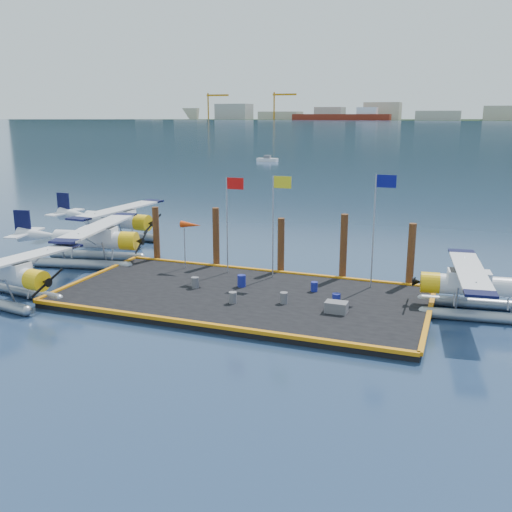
% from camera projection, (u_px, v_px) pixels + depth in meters
% --- Properties ---
extents(ground, '(4000.00, 4000.00, 0.00)m').
position_uv_depth(ground, '(242.00, 301.00, 31.82)').
color(ground, '#172946').
rests_on(ground, ground).
extents(dock, '(20.00, 10.00, 0.40)m').
position_uv_depth(dock, '(242.00, 297.00, 31.78)').
color(dock, black).
rests_on(dock, ground).
extents(dock_bumpers, '(20.25, 10.25, 0.18)m').
position_uv_depth(dock_bumpers, '(242.00, 292.00, 31.70)').
color(dock_bumpers, '#C9780B').
rests_on(dock_bumpers, dock).
extents(seaplane_a, '(8.50, 9.34, 3.30)m').
position_uv_depth(seaplane_a, '(7.00, 277.00, 31.25)').
color(seaplane_a, gray).
rests_on(seaplane_a, ground).
extents(seaplane_b, '(9.49, 10.36, 3.66)m').
position_uv_depth(seaplane_b, '(93.00, 242.00, 39.10)').
color(seaplane_b, gray).
rests_on(seaplane_b, ground).
extents(seaplane_c, '(9.55, 10.53, 3.74)m').
position_uv_depth(seaplane_c, '(115.00, 222.00, 45.91)').
color(seaplane_c, gray).
rests_on(seaplane_c, ground).
extents(seaplane_d, '(8.29, 9.15, 3.24)m').
position_uv_depth(seaplane_d, '(476.00, 289.00, 29.32)').
color(seaplane_d, gray).
rests_on(seaplane_d, ground).
extents(drum_0, '(0.45, 0.45, 0.63)m').
position_uv_depth(drum_0, '(195.00, 282.00, 32.79)').
color(drum_0, '#58575C').
rests_on(drum_0, dock).
extents(drum_1, '(0.42, 0.42, 0.59)m').
position_uv_depth(drum_1, '(284.00, 298.00, 30.13)').
color(drum_1, '#58575C').
rests_on(drum_1, dock).
extents(drum_2, '(0.44, 0.44, 0.62)m').
position_uv_depth(drum_2, '(336.00, 299.00, 29.86)').
color(drum_2, navy).
rests_on(drum_2, dock).
extents(drum_3, '(0.43, 0.43, 0.61)m').
position_uv_depth(drum_3, '(233.00, 298.00, 30.15)').
color(drum_3, '#58575C').
rests_on(drum_3, dock).
extents(drum_4, '(0.39, 0.39, 0.55)m').
position_uv_depth(drum_4, '(314.00, 287.00, 32.16)').
color(drum_4, navy).
rests_on(drum_4, dock).
extents(drum_5, '(0.49, 0.49, 0.68)m').
position_uv_depth(drum_5, '(242.00, 281.00, 33.03)').
color(drum_5, navy).
rests_on(drum_5, dock).
extents(crate, '(1.11, 0.74, 0.55)m').
position_uv_depth(crate, '(336.00, 307.00, 28.76)').
color(crate, '#58575C').
rests_on(crate, dock).
extents(flagpole_red, '(1.14, 0.08, 6.00)m').
position_uv_depth(flagpole_red, '(230.00, 210.00, 34.98)').
color(flagpole_red, '#9899A1').
rests_on(flagpole_red, dock).
extents(flagpole_yellow, '(1.14, 0.08, 6.20)m').
position_uv_depth(flagpole_yellow, '(276.00, 211.00, 33.94)').
color(flagpole_yellow, '#9899A1').
rests_on(flagpole_yellow, dock).
extents(flagpole_blue, '(1.14, 0.08, 6.50)m').
position_uv_depth(flagpole_blue, '(378.00, 214.00, 31.87)').
color(flagpole_blue, '#9899A1').
rests_on(flagpole_blue, dock).
extents(windsock, '(1.40, 0.44, 3.12)m').
position_uv_depth(windsock, '(191.00, 226.00, 36.19)').
color(windsock, '#9899A1').
rests_on(windsock, dock).
extents(piling_0, '(0.44, 0.44, 4.00)m').
position_uv_depth(piling_0, '(156.00, 236.00, 39.12)').
color(piling_0, '#492314').
rests_on(piling_0, ground).
extents(piling_1, '(0.44, 0.44, 4.20)m').
position_uv_depth(piling_1, '(216.00, 239.00, 37.57)').
color(piling_1, '#492314').
rests_on(piling_1, ground).
extents(piling_2, '(0.44, 0.44, 3.80)m').
position_uv_depth(piling_2, '(281.00, 248.00, 36.10)').
color(piling_2, '#492314').
rests_on(piling_2, ground).
extents(piling_3, '(0.44, 0.44, 4.30)m').
position_uv_depth(piling_3, '(343.00, 249.00, 34.69)').
color(piling_3, '#492314').
rests_on(piling_3, ground).
extents(piling_4, '(0.44, 0.44, 4.00)m').
position_uv_depth(piling_4, '(411.00, 257.00, 33.37)').
color(piling_4, '#492314').
rests_on(piling_4, ground).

